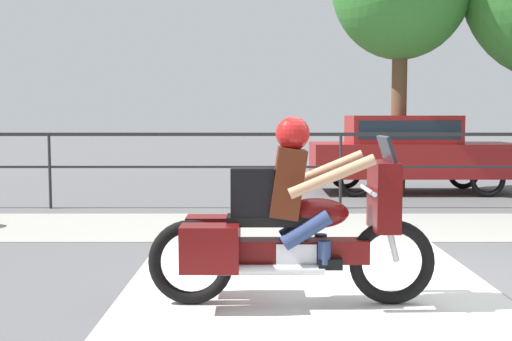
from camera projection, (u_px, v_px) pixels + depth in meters
The scene contains 6 objects.
ground_plane at pixel (412, 288), 6.04m from camera, with size 120.00×120.00×0.00m, color #565659.
sidewalk_band at pixel (355, 226), 9.43m from camera, with size 44.00×2.40×0.01m, color #99968E.
crosswalk_band at pixel (310, 294), 5.84m from camera, with size 3.49×6.00×0.01m, color silver.
fence_railing at pixel (339, 149), 11.20m from camera, with size 36.00×0.05×1.34m.
motorcycle at pixel (287, 224), 5.47m from camera, with size 2.47×0.76×1.62m.
parked_car at pixel (407, 149), 13.53m from camera, with size 4.27×1.63×1.63m.
Camera 1 is at (-1.48, -5.92, 1.62)m, focal length 45.00 mm.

